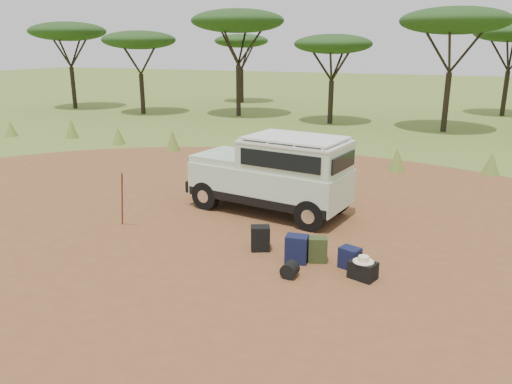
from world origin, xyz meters
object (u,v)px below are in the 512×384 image
at_px(backpack_black, 260,238).
at_px(duffel_navy, 350,258).
at_px(backpack_navy, 297,249).
at_px(backpack_olive, 317,250).
at_px(hard_case, 363,270).
at_px(walking_staff, 122,199).
at_px(safari_vehicle, 274,176).

distance_m(backpack_black, duffel_navy, 1.95).
distance_m(backpack_navy, backpack_olive, 0.42).
bearing_deg(hard_case, backpack_navy, -170.58).
height_order(walking_staff, backpack_black, walking_staff).
bearing_deg(hard_case, safari_vehicle, 152.84).
bearing_deg(safari_vehicle, backpack_navy, -51.88).
relative_size(safari_vehicle, duffel_navy, 10.30).
height_order(walking_staff, duffel_navy, walking_staff).
bearing_deg(backpack_navy, duffel_navy, 0.55).
bearing_deg(backpack_olive, hard_case, -43.03).
bearing_deg(backpack_olive, duffel_navy, -25.17).
height_order(backpack_black, backpack_olive, backpack_black).
xyz_separation_m(backpack_navy, duffel_navy, (1.04, 0.15, -0.07)).
distance_m(backpack_black, hard_case, 2.33).
height_order(safari_vehicle, walking_staff, safari_vehicle).
height_order(safari_vehicle, duffel_navy, safari_vehicle).
xyz_separation_m(walking_staff, hard_case, (5.81, -0.47, -0.54)).
bearing_deg(safari_vehicle, backpack_olive, -44.33).
distance_m(safari_vehicle, backpack_olive, 3.28).
bearing_deg(walking_staff, safari_vehicle, -7.05).
distance_m(safari_vehicle, walking_staff, 3.82).
bearing_deg(duffel_navy, backpack_olive, -165.10).
relative_size(walking_staff, backpack_navy, 2.64).
distance_m(safari_vehicle, duffel_navy, 3.76).
relative_size(walking_staff, backpack_olive, 2.90).
bearing_deg(backpack_black, safari_vehicle, 79.07).
xyz_separation_m(backpack_navy, backpack_olive, (0.37, 0.20, -0.03)).
height_order(safari_vehicle, backpack_black, safari_vehicle).
height_order(backpack_navy, duffel_navy, backpack_navy).
bearing_deg(duffel_navy, walking_staff, -161.87).
relative_size(safari_vehicle, backpack_navy, 7.73).
bearing_deg(hard_case, backpack_olive, 176.00).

